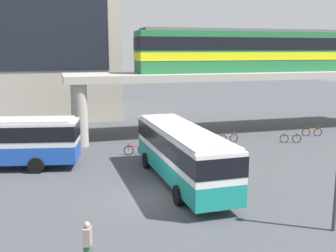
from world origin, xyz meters
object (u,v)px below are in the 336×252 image
Objects in this scene: train at (260,50)px; bicycle_silver at (179,142)px; bicycle_brown at (228,138)px; bicycle_red at (136,150)px; bicycle_orange at (312,132)px; bicycle_green at (290,138)px; pedestrian_near_building at (88,245)px; bus_main at (182,149)px.

train is 13.82× the size of bicycle_silver.
train is 9.62m from bicycle_brown.
bicycle_red is 16.45m from bicycle_orange.
bicycle_red is 1.07× the size of bicycle_silver.
bicycle_brown is at bearing 163.58° from bicycle_green.
train reaches higher than bicycle_silver.
bicycle_red is 1.00× the size of bicycle_brown.
bicycle_silver is 0.94× the size of bicycle_brown.
train reaches higher than bicycle_orange.
bicycle_orange is at bearing 2.26° from bicycle_brown.
bicycle_orange is 26.84m from pedestrian_near_building.
bicycle_red and bicycle_orange have the same top height.
train is at bearing 40.95° from bicycle_brown.
bicycle_orange and bicycle_brown have the same top height.
train is 13.29× the size of bicycle_orange.
bus_main is at bearing 52.35° from pedestrian_near_building.
bicycle_red is 15.48m from pedestrian_near_building.
bicycle_orange is 1.04× the size of bicycle_silver.
bicycle_green is (13.02, 0.19, 0.00)m from bicycle_red.
bicycle_red is at bearing -159.97° from bicycle_silver.
pedestrian_near_building is (-12.78, -16.38, 0.43)m from bicycle_brown.
bicycle_silver is (-12.55, -0.58, 0.00)m from bicycle_orange.
bicycle_red and bicycle_silver have the same top height.
bicycle_brown is 1.06× the size of pedestrian_near_building.
bicycle_green is 0.98× the size of bicycle_brown.
bicycle_brown is at bearing -139.05° from train.
bicycle_silver is at bearing 73.40° from bus_main.
bicycle_green is 9.31m from bicycle_silver.
bicycle_brown is at bearing 3.36° from bicycle_silver.
pedestrian_near_building is at bearing -117.68° from bicycle_silver.
pedestrian_near_building is at bearing -107.58° from bicycle_red.
bicycle_green is at bearing 31.59° from bus_main.
bicycle_orange is at bearing 30.86° from bus_main.
bicycle_brown is (-4.91, 1.45, 0.00)m from bicycle_green.
bicycle_silver is 1.00× the size of pedestrian_near_building.
bus_main is 17.61m from bicycle_orange.
bicycle_green is (11.75, 7.22, -1.63)m from bus_main.
bicycle_orange is 0.99× the size of bicycle_green.
bus_main reaches higher than bicycle_silver.
bus_main is 7.33m from bicycle_red.
bicycle_red is at bearing 100.30° from bus_main.
bicycle_red is at bearing -179.18° from bicycle_green.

